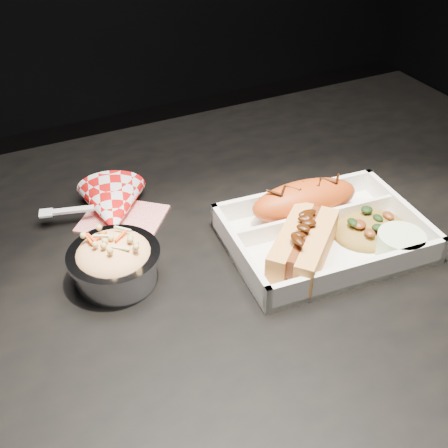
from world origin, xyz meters
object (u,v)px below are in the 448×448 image
at_px(dining_table, 238,301).
at_px(fried_pastry, 305,200).
at_px(foil_coleslaw_cup, 114,260).
at_px(hotdog, 303,243).
at_px(napkin_fork, 113,208).
at_px(food_tray, 323,237).

xyz_separation_m(dining_table, fried_pastry, (0.11, 0.02, 0.12)).
bearing_deg(fried_pastry, foil_coleslaw_cup, -178.98).
bearing_deg(hotdog, dining_table, 95.62).
relative_size(fried_pastry, napkin_fork, 0.87).
height_order(fried_pastry, foil_coleslaw_cup, foil_coleslaw_cup).
height_order(dining_table, foil_coleslaw_cup, foil_coleslaw_cup).
bearing_deg(dining_table, hotdog, -42.46).
distance_m(fried_pastry, foil_coleslaw_cup, 0.27).
distance_m(fried_pastry, napkin_fork, 0.27).
bearing_deg(food_tray, fried_pastry, 90.00).
bearing_deg(hotdog, fried_pastry, 14.68).
bearing_deg(hotdog, foil_coleslaw_cup, 119.65).
xyz_separation_m(dining_table, foil_coleslaw_cup, (-0.16, 0.02, 0.12)).
bearing_deg(food_tray, hotdog, -149.23).
bearing_deg(fried_pastry, dining_table, -168.62).
distance_m(fried_pastry, hotdog, 0.09).
relative_size(foil_coleslaw_cup, napkin_fork, 0.62).
bearing_deg(napkin_fork, food_tray, -22.34).
relative_size(dining_table, napkin_fork, 6.70).
relative_size(dining_table, hotdog, 8.89).
bearing_deg(hotdog, napkin_fork, 90.91).
xyz_separation_m(fried_pastry, foil_coleslaw_cup, (-0.27, -0.00, -0.00)).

